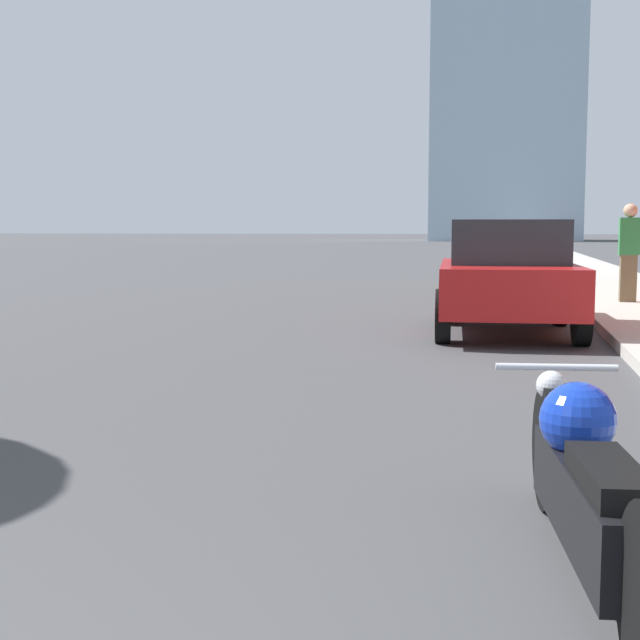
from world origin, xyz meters
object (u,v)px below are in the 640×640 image
at_px(motorcycle, 588,487).
at_px(parked_car_silver, 502,240).
at_px(parked_car_yellow, 505,255).
at_px(pedestrian, 629,251).
at_px(parked_car_white, 508,245).
at_px(parked_car_red, 507,276).

xyz_separation_m(motorcycle, parked_car_silver, (-0.20, 45.48, 0.43)).
height_order(parked_car_yellow, pedestrian, pedestrian).
bearing_deg(parked_car_white, parked_car_silver, 89.52).
bearing_deg(pedestrian, parked_car_white, 95.72).
bearing_deg(parked_car_white, pedestrian, -85.64).
distance_m(parked_car_red, parked_car_yellow, 10.65).
xyz_separation_m(parked_car_yellow, parked_car_silver, (0.02, 25.80, 0.03)).
bearing_deg(parked_car_white, parked_car_yellow, -92.29).
relative_size(parked_car_yellow, parked_car_silver, 1.03).
distance_m(parked_car_red, pedestrian, 4.74).
distance_m(parked_car_white, pedestrian, 19.62).
bearing_deg(parked_car_yellow, parked_car_red, -85.95).
distance_m(motorcycle, parked_car_silver, 45.49).
bearing_deg(parked_car_red, parked_car_silver, 87.21).
relative_size(parked_car_white, pedestrian, 2.60).
bearing_deg(parked_car_yellow, parked_car_white, 93.33).
height_order(motorcycle, parked_car_yellow, parked_car_yellow).
distance_m(parked_car_red, parked_car_silver, 36.45).
distance_m(parked_car_red, parked_car_white, 23.71).
bearing_deg(pedestrian, parked_car_red, -117.86).
relative_size(motorcycle, parked_car_yellow, 0.59).
relative_size(parked_car_white, parked_car_silver, 1.05).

